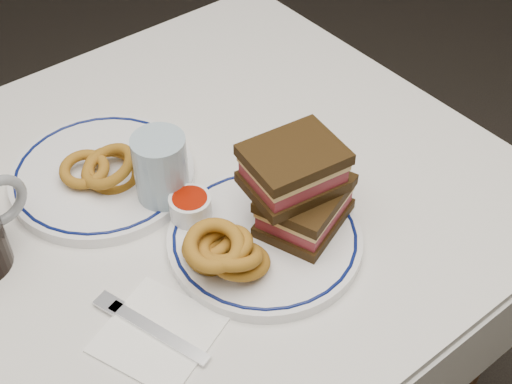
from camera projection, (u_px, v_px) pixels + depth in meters
dining_table at (108, 285)px, 1.09m from camera, size 1.27×0.87×0.75m
main_plate at (265, 239)px, 1.00m from camera, size 0.27×0.27×0.02m
reuben_sandwich at (299, 187)px, 0.97m from camera, size 0.16×0.14×0.13m
onion_rings_main at (222, 250)px, 0.93m from camera, size 0.12×0.13×0.10m
ketchup_ramekin at (190, 206)px, 1.01m from camera, size 0.06×0.06×0.04m
water_glass at (161, 172)px, 1.02m from camera, size 0.08×0.08×0.12m
far_plate at (103, 175)px, 1.09m from camera, size 0.28×0.28×0.02m
onion_rings_far at (104, 169)px, 1.06m from camera, size 0.12×0.11×0.08m
napkin_fork at (156, 333)px, 0.90m from camera, size 0.17×0.19×0.01m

